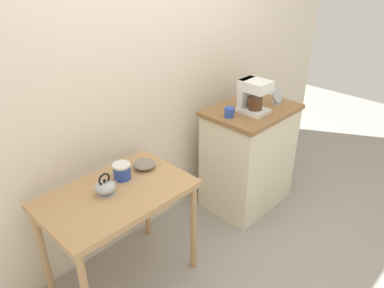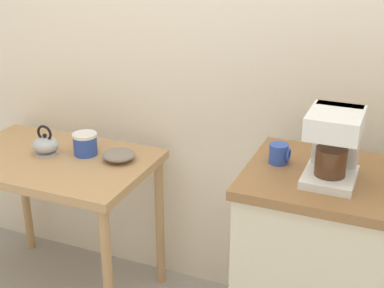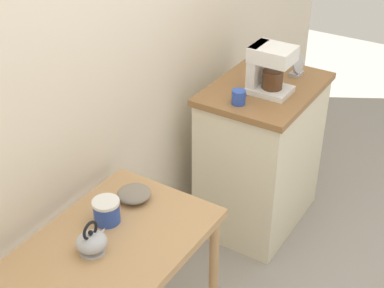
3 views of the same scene
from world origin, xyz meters
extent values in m
plane|color=gray|center=(0.00, 0.00, 0.00)|extent=(8.00, 8.00, 0.00)
cube|color=beige|center=(0.10, 0.48, 1.40)|extent=(4.40, 0.10, 2.80)
cube|color=tan|center=(-0.71, 0.07, 0.73)|extent=(0.92, 0.59, 0.04)
cylinder|color=tan|center=(-0.29, -0.18, 0.35)|extent=(0.04, 0.04, 0.71)
cylinder|color=tan|center=(-1.13, 0.33, 0.35)|extent=(0.04, 0.04, 0.71)
cylinder|color=tan|center=(-0.29, 0.33, 0.35)|extent=(0.04, 0.04, 0.71)
cube|color=beige|center=(0.62, 0.03, 0.44)|extent=(0.72, 0.51, 0.88)
cube|color=olive|center=(0.62, 0.03, 0.90)|extent=(0.75, 0.54, 0.04)
cylinder|color=gray|center=(-0.41, 0.17, 0.75)|extent=(0.07, 0.07, 0.01)
ellipsoid|color=gray|center=(-0.41, 0.17, 0.78)|extent=(0.15, 0.15, 0.04)
cylinder|color=#B2B5BA|center=(-0.76, 0.10, 0.75)|extent=(0.10, 0.10, 0.01)
ellipsoid|color=#B2B5BA|center=(-0.76, 0.10, 0.79)|extent=(0.12, 0.12, 0.07)
cone|color=#B2B5BA|center=(-0.70, 0.10, 0.80)|extent=(0.06, 0.03, 0.04)
sphere|color=black|center=(-0.76, 0.10, 0.84)|extent=(0.02, 0.02, 0.02)
torus|color=black|center=(-0.76, 0.10, 0.85)|extent=(0.08, 0.01, 0.08)
cylinder|color=#2D4CAD|center=(-0.59, 0.17, 0.79)|extent=(0.11, 0.11, 0.09)
cylinder|color=white|center=(-0.59, 0.17, 0.84)|extent=(0.11, 0.11, 0.01)
cube|color=white|center=(0.56, -0.02, 0.93)|extent=(0.18, 0.22, 0.03)
cube|color=white|center=(0.56, 0.06, 1.05)|extent=(0.16, 0.05, 0.26)
cube|color=white|center=(0.56, -0.02, 1.14)|extent=(0.18, 0.22, 0.08)
cylinder|color=#4C2D19|center=(0.56, -0.03, 1.00)|extent=(0.11, 0.11, 0.10)
cylinder|color=#2D4CAD|center=(0.35, 0.06, 0.95)|extent=(0.07, 0.07, 0.08)
torus|color=#2D4CAD|center=(0.39, 0.06, 0.95)|extent=(0.01, 0.05, 0.05)
cylinder|color=#338C4C|center=(0.90, 0.21, 0.96)|extent=(0.07, 0.07, 0.09)
torus|color=#338C4C|center=(0.94, 0.21, 0.96)|extent=(0.01, 0.06, 0.06)
cube|color=#B2B5BA|center=(0.85, -0.05, 0.92)|extent=(0.08, 0.06, 0.02)
cylinder|color=#B2B5BA|center=(0.85, -0.05, 0.99)|extent=(0.12, 0.05, 0.12)
cylinder|color=black|center=(0.85, -0.05, 0.99)|extent=(0.10, 0.04, 0.10)
camera|label=1|loc=(-1.72, -1.56, 2.06)|focal=34.65mm
camera|label=2|loc=(0.78, -1.81, 1.79)|focal=51.08mm
camera|label=3|loc=(-1.93, -1.10, 2.25)|focal=51.88mm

